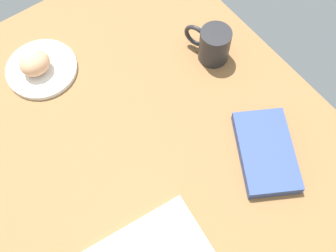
% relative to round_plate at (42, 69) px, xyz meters
% --- Properties ---
extents(dining_table, '(1.10, 0.90, 0.04)m').
position_rel_round_plate_xyz_m(dining_table, '(0.33, 0.10, -0.03)').
color(dining_table, olive).
rests_on(dining_table, ground).
extents(round_plate, '(0.19, 0.19, 0.01)m').
position_rel_round_plate_xyz_m(round_plate, '(0.00, 0.00, 0.00)').
color(round_plate, white).
rests_on(round_plate, dining_table).
extents(scone_pastry, '(0.07, 0.08, 0.06)m').
position_rel_round_plate_xyz_m(scone_pastry, '(0.00, -0.01, 0.04)').
color(scone_pastry, tan).
rests_on(scone_pastry, round_plate).
extents(book_stack, '(0.25, 0.22, 0.03)m').
position_rel_round_plate_xyz_m(book_stack, '(0.54, 0.32, 0.01)').
color(book_stack, '#33477F').
rests_on(book_stack, dining_table).
extents(coffee_mug, '(0.13, 0.08, 0.10)m').
position_rel_round_plate_xyz_m(coffee_mug, '(0.23, 0.40, 0.04)').
color(coffee_mug, '#262628').
rests_on(coffee_mug, dining_table).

